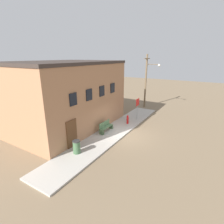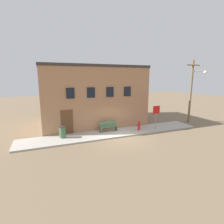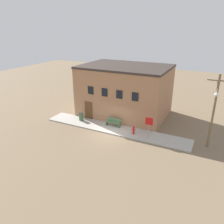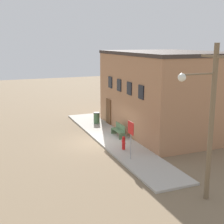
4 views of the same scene
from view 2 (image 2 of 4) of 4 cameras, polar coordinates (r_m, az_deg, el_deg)
name	(u,v)px [view 2 (image 2 of 4)]	position (r m, az deg, el deg)	size (l,w,h in m)	color
ground_plane	(120,138)	(14.74, 2.78, -8.43)	(80.00, 80.00, 0.00)	#7A664C
sidewalk	(115,133)	(15.77, 0.90, -6.86)	(16.26, 2.44, 0.12)	#B2ADA3
brick_building	(90,95)	(19.36, -7.12, 5.50)	(10.37, 7.31, 6.12)	#A87551
fire_hydrant	(139,126)	(16.43, 8.74, -4.43)	(0.42, 0.20, 0.88)	red
stop_sign	(156,113)	(16.83, 14.24, -0.26)	(0.74, 0.06, 2.24)	gray
bench	(108,126)	(16.00, -1.19, -4.70)	(1.61, 0.44, 0.92)	#4C6B47
trash_bin	(63,132)	(14.83, -15.84, -6.33)	(0.53, 0.53, 0.93)	#426642
utility_pole	(192,89)	(20.89, 24.72, 6.92)	(1.80, 1.86, 6.79)	brown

